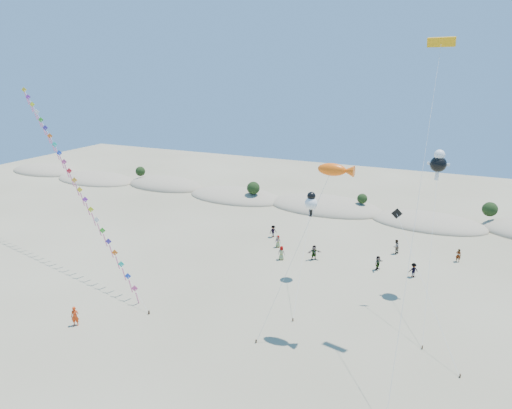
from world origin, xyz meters
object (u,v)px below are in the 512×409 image
object	(u,v)px
parafoil_kite	(440,53)
flyer_foreground	(75,316)
fish_kite	(336,170)
kite_train	(73,177)

from	to	relation	value
parafoil_kite	flyer_foreground	xyz separation A→B (m)	(-26.86, -11.70, -21.91)
fish_kite	parafoil_kite	distance (m)	11.18
fish_kite	flyer_foreground	distance (m)	25.87
parafoil_kite	kite_train	bearing A→B (deg)	-177.67
flyer_foreground	fish_kite	bearing A→B (deg)	-8.52
fish_kite	parafoil_kite	xyz separation A→B (m)	(6.38, 3.13, 8.63)
flyer_foreground	kite_train	bearing A→B (deg)	101.17
kite_train	flyer_foreground	size ratio (longest dim) A/B	14.72
kite_train	fish_kite	world-z (taller)	kite_train
parafoil_kite	flyer_foreground	bearing A→B (deg)	-156.46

